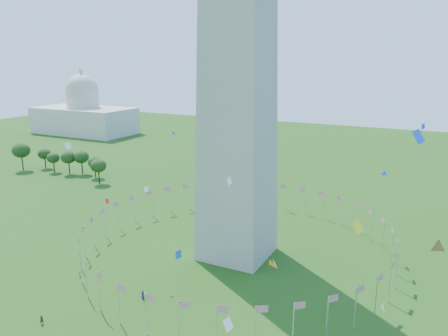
{
  "coord_description": "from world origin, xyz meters",
  "views": [
    {
      "loc": [
        45.93,
        -48.17,
        51.08
      ],
      "look_at": [
        3.75,
        35.0,
        27.71
      ],
      "focal_mm": 35.0,
      "sensor_mm": 36.0,
      "label": 1
    }
  ],
  "objects": [
    {
      "name": "tree_line_west",
      "position": [
        -107.79,
        90.34,
        5.36
      ],
      "size": [
        55.81,
        15.54,
        12.72
      ],
      "color": "#28501A",
      "rests_on": "ground"
    },
    {
      "name": "capitol_building",
      "position": [
        -180.0,
        180.0,
        23.0
      ],
      "size": [
        70.0,
        35.0,
        46.0
      ],
      "primitive_type": null,
      "color": "beige",
      "rests_on": "ground"
    },
    {
      "name": "flag_ring",
      "position": [
        -0.0,
        50.0,
        4.5
      ],
      "size": [
        80.24,
        80.24,
        9.0
      ],
      "color": "silver",
      "rests_on": "ground"
    },
    {
      "name": "kites_aloft",
      "position": [
        19.72,
        22.55,
        20.54
      ],
      "size": [
        112.07,
        67.76,
        39.07
      ],
      "color": "white",
      "rests_on": "ground"
    }
  ]
}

